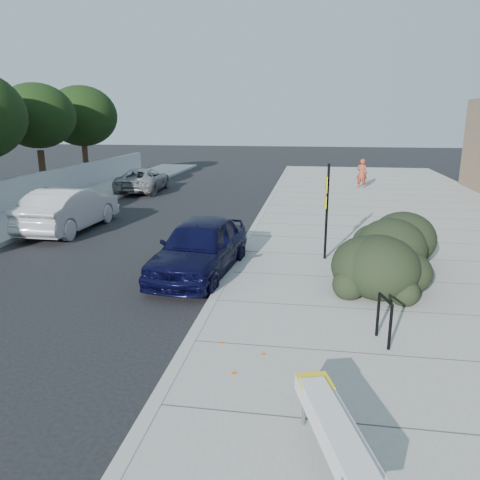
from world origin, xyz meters
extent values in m
plane|color=black|center=(0.00, 0.00, 0.00)|extent=(120.00, 120.00, 0.00)
cube|color=gray|center=(5.60, 5.00, 0.07)|extent=(11.20, 50.00, 0.15)
cube|color=#9E9E99|center=(0.00, 5.00, 0.08)|extent=(0.22, 50.00, 0.17)
cube|color=#9E9E99|center=(-8.00, 5.00, 0.08)|extent=(0.22, 50.00, 0.17)
cylinder|color=#332114|center=(-12.50, 14.00, 1.20)|extent=(0.36, 0.36, 2.40)
ellipsoid|color=black|center=(-12.50, 14.00, 4.20)|extent=(4.00, 4.00, 3.40)
cylinder|color=#332114|center=(-12.50, 19.00, 1.20)|extent=(0.36, 0.36, 2.40)
ellipsoid|color=black|center=(-12.50, 19.00, 4.20)|extent=(4.40, 4.40, 3.74)
cylinder|color=gray|center=(2.14, -4.13, 0.35)|extent=(0.05, 0.05, 0.40)
cylinder|color=gray|center=(2.40, -4.05, 0.35)|extent=(0.05, 0.05, 0.40)
cylinder|color=gray|center=(2.37, -4.89, 0.52)|extent=(0.50, 1.54, 0.04)
cylinder|color=gray|center=(2.63, -4.81, 0.52)|extent=(0.50, 1.54, 0.04)
cube|color=#B2B2B2|center=(2.50, -4.85, 0.66)|extent=(1.01, 2.13, 0.22)
cube|color=yellow|center=(2.26, -4.06, 0.78)|extent=(0.53, 0.53, 0.02)
cylinder|color=black|center=(3.57, -1.78, 0.57)|extent=(0.06, 0.06, 0.84)
cylinder|color=black|center=(3.43, -1.25, 0.57)|extent=(0.06, 0.06, 0.84)
cylinder|color=black|center=(3.50, -1.51, 0.99)|extent=(0.20, 0.54, 0.06)
cube|color=black|center=(2.55, 3.64, 1.52)|extent=(0.07, 0.07, 2.75)
cube|color=yellow|center=(2.49, 3.63, 2.31)|extent=(0.06, 0.32, 0.44)
cube|color=yellow|center=(2.49, 3.63, 1.82)|extent=(0.06, 0.30, 0.34)
ellipsoid|color=black|center=(4.00, 2.50, 0.96)|extent=(2.54, 4.49, 1.62)
imported|color=black|center=(-0.80, 2.13, 0.77)|extent=(2.22, 4.65, 1.53)
imported|color=#B2B1B6|center=(-6.83, 6.35, 0.81)|extent=(1.81, 4.96, 1.63)
imported|color=gray|center=(-7.49, 15.84, 0.67)|extent=(2.63, 4.99, 1.34)
imported|color=#993521|center=(4.88, 18.31, 0.98)|extent=(0.64, 0.45, 1.66)
camera|label=1|loc=(2.14, -9.62, 4.14)|focal=35.00mm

